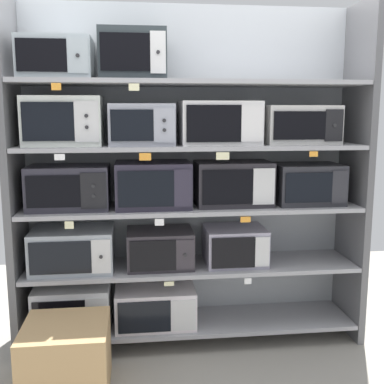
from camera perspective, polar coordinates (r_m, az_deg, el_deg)
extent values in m
cube|color=#9EA3A8|center=(3.65, -0.50, 2.33)|extent=(2.59, 0.04, 2.47)
cube|color=#5B5B5E|center=(3.47, -20.55, 1.33)|extent=(0.05, 0.49, 2.47)
cube|color=#5B5B5E|center=(3.74, 18.99, 1.98)|extent=(0.05, 0.49, 2.47)
cube|color=#99999E|center=(3.70, 0.00, -15.34)|extent=(2.39, 0.49, 0.03)
cube|color=silver|center=(3.64, -14.06, -13.08)|extent=(0.53, 0.39, 0.32)
cube|color=black|center=(3.47, -15.65, -14.34)|extent=(0.35, 0.01, 0.24)
cube|color=silver|center=(3.44, -11.38, -14.38)|extent=(0.15, 0.01, 0.26)
cylinder|color=#262628|center=(3.45, -11.37, -14.97)|extent=(0.02, 0.01, 0.02)
cylinder|color=#262628|center=(3.42, -11.41, -13.90)|extent=(0.02, 0.01, 0.02)
cube|color=silver|center=(3.62, -4.45, -13.31)|extent=(0.58, 0.41, 0.28)
cube|color=black|center=(3.43, -5.72, -14.71)|extent=(0.37, 0.01, 0.22)
cube|color=silver|center=(3.44, -1.05, -14.55)|extent=(0.18, 0.01, 0.22)
cube|color=#99999E|center=(3.54, 0.00, -8.88)|extent=(2.39, 0.49, 0.03)
cube|color=#99A1AA|center=(3.50, -14.07, -6.64)|extent=(0.57, 0.40, 0.29)
cube|color=black|center=(3.31, -15.50, -7.63)|extent=(0.41, 0.01, 0.22)
cube|color=silver|center=(3.28, -10.85, -7.60)|extent=(0.13, 0.01, 0.23)
cylinder|color=#262628|center=(3.27, -10.86, -7.65)|extent=(0.02, 0.01, 0.02)
cube|color=#322D33|center=(3.48, -3.87, -6.70)|extent=(0.47, 0.36, 0.26)
cube|color=black|center=(3.30, -4.70, -7.64)|extent=(0.32, 0.01, 0.21)
cube|color=#322D33|center=(3.31, -0.84, -7.52)|extent=(0.12, 0.01, 0.21)
cylinder|color=#262628|center=(3.30, -0.82, -7.57)|extent=(0.02, 0.01, 0.02)
cube|color=#9F99AD|center=(3.55, 5.12, -6.37)|extent=(0.44, 0.37, 0.27)
cube|color=black|center=(3.36, 5.00, -7.28)|extent=(0.31, 0.01, 0.22)
cube|color=silver|center=(3.41, 8.41, -7.10)|extent=(0.10, 0.01, 0.21)
cube|color=beige|center=(3.30, -2.76, -10.94)|extent=(0.07, 0.00, 0.03)
cube|color=white|center=(3.38, 6.72, -10.57)|extent=(0.05, 0.00, 0.04)
cube|color=#99999E|center=(3.43, 0.00, -1.90)|extent=(2.39, 0.49, 0.03)
cube|color=#2E2D38|center=(3.41, -14.52, 0.56)|extent=(0.55, 0.34, 0.30)
cube|color=black|center=(3.25, -16.29, 0.04)|extent=(0.35, 0.01, 0.21)
cube|color=black|center=(3.21, -11.73, 0.14)|extent=(0.17, 0.01, 0.24)
cylinder|color=#262628|center=(3.21, -11.73, -0.47)|extent=(0.02, 0.01, 0.02)
cylinder|color=#262628|center=(3.20, -11.77, 0.70)|extent=(0.02, 0.01, 0.02)
cube|color=#2B2736|center=(3.38, -4.69, 0.92)|extent=(0.52, 0.38, 0.32)
cube|color=black|center=(3.18, -5.51, 0.37)|extent=(0.37, 0.01, 0.24)
cube|color=#2B2736|center=(3.20, -1.11, 0.45)|extent=(0.12, 0.01, 0.26)
cube|color=#2A282D|center=(3.45, 4.92, 1.05)|extent=(0.54, 0.34, 0.32)
cube|color=black|center=(3.26, 4.32, 0.58)|extent=(0.35, 0.01, 0.24)
cube|color=silver|center=(3.32, 8.61, 0.66)|extent=(0.15, 0.01, 0.25)
cube|color=#2A2A2F|center=(3.60, 13.60, 0.99)|extent=(0.48, 0.36, 0.29)
cube|color=black|center=(3.41, 13.84, 0.51)|extent=(0.34, 0.01, 0.21)
cube|color=#2A2A2F|center=(3.50, 17.30, 0.58)|extent=(0.11, 0.01, 0.23)
cube|color=beige|center=(3.20, -14.51, -3.87)|extent=(0.06, 0.00, 0.05)
cube|color=white|center=(3.17, -3.93, -3.64)|extent=(0.06, 0.00, 0.05)
cube|color=orange|center=(3.25, 6.44, -3.30)|extent=(0.07, 0.00, 0.04)
cube|color=#99999E|center=(3.37, 0.00, 5.45)|extent=(2.39, 0.49, 0.03)
cube|color=silver|center=(3.37, -15.13, 8.21)|extent=(0.52, 0.33, 0.33)
cube|color=black|center=(3.21, -16.88, 8.08)|extent=(0.33, 0.01, 0.25)
cube|color=silver|center=(3.18, -12.52, 8.25)|extent=(0.16, 0.01, 0.27)
cylinder|color=#262628|center=(3.17, -12.51, 7.59)|extent=(0.02, 0.01, 0.02)
cylinder|color=#262628|center=(3.17, -12.56, 8.91)|extent=(0.02, 0.01, 0.02)
cube|color=#9A9DAA|center=(3.34, -6.05, 8.05)|extent=(0.44, 0.38, 0.28)
cube|color=black|center=(3.14, -7.18, 7.93)|extent=(0.28, 0.01, 0.20)
cube|color=#9A9DAA|center=(3.15, -3.35, 8.00)|extent=(0.14, 0.01, 0.23)
cylinder|color=#262628|center=(3.14, -3.34, 7.42)|extent=(0.02, 0.01, 0.02)
cylinder|color=#262628|center=(3.14, -3.35, 8.56)|extent=(0.02, 0.01, 0.02)
cube|color=silver|center=(3.39, 3.28, 8.27)|extent=(0.55, 0.37, 0.30)
cube|color=black|center=(3.19, 2.65, 8.19)|extent=(0.37, 0.01, 0.25)
cube|color=silver|center=(3.24, 7.21, 8.15)|extent=(0.15, 0.01, 0.24)
cube|color=beige|center=(3.54, 12.71, 7.87)|extent=(0.52, 0.34, 0.27)
cube|color=black|center=(3.35, 12.79, 7.78)|extent=(0.37, 0.01, 0.19)
cube|color=black|center=(3.44, 16.68, 7.66)|extent=(0.13, 0.01, 0.22)
cylinder|color=#262628|center=(3.43, 16.74, 7.66)|extent=(0.02, 0.01, 0.02)
cube|color=white|center=(3.13, -15.59, 4.06)|extent=(0.07, 0.00, 0.04)
cube|color=orange|center=(3.10, -5.63, 4.23)|extent=(0.08, 0.00, 0.05)
cube|color=beige|center=(3.15, 3.70, 4.33)|extent=(0.09, 0.00, 0.05)
cube|color=orange|center=(3.32, 14.38, 4.43)|extent=(0.06, 0.00, 0.04)
cube|color=#99999E|center=(3.37, 0.00, 12.94)|extent=(2.39, 0.49, 0.03)
cube|color=#98A4AA|center=(3.39, -15.88, 15.09)|extent=(0.47, 0.42, 0.27)
cube|color=black|center=(3.19, -17.61, 15.38)|extent=(0.31, 0.01, 0.20)
cube|color=#98A4AA|center=(3.16, -13.55, 15.62)|extent=(0.13, 0.01, 0.22)
cylinder|color=#262628|center=(3.15, -13.56, 15.64)|extent=(0.02, 0.01, 0.02)
cube|color=#272F32|center=(3.36, -7.15, 15.96)|extent=(0.44, 0.36, 0.33)
cube|color=black|center=(3.17, -8.01, 16.31)|extent=(0.32, 0.01, 0.23)
cube|color=silver|center=(3.18, -4.10, 16.37)|extent=(0.10, 0.01, 0.26)
cylinder|color=#262628|center=(3.17, -4.09, 16.39)|extent=(0.02, 0.01, 0.02)
cube|color=orange|center=(3.13, -15.97, 12.06)|extent=(0.06, 0.00, 0.04)
cube|color=beige|center=(3.09, -6.97, 12.38)|extent=(0.07, 0.00, 0.04)
cube|color=tan|center=(3.16, -14.81, -18.67)|extent=(0.51, 0.51, 0.43)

